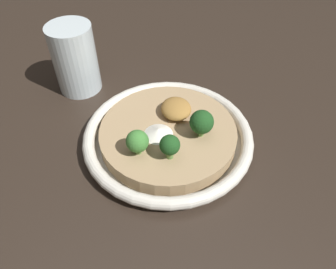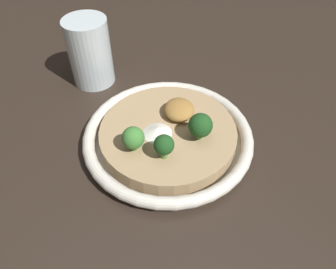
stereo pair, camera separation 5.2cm
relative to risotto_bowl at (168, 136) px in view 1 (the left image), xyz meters
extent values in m
plane|color=#2D231C|center=(0.00, 0.00, -0.02)|extent=(6.00, 6.00, 0.00)
cylinder|color=silver|center=(0.00, 0.00, -0.01)|extent=(0.25, 0.25, 0.01)
torus|color=silver|center=(0.00, 0.00, 0.00)|extent=(0.27, 0.27, 0.02)
cylinder|color=tan|center=(0.00, 0.00, 0.00)|extent=(0.21, 0.21, 0.02)
cone|color=white|center=(-0.01, 0.02, 0.02)|extent=(0.05, 0.05, 0.01)
ellipsoid|color=#A37538|center=(0.03, -0.02, 0.03)|extent=(0.05, 0.05, 0.02)
cylinder|color=#668E47|center=(-0.02, -0.05, 0.03)|extent=(0.01, 0.01, 0.02)
sphere|color=#1E4C1E|center=(-0.02, -0.05, 0.04)|extent=(0.04, 0.04, 0.04)
cylinder|color=#668E47|center=(-0.06, 0.01, 0.03)|extent=(0.02, 0.02, 0.02)
sphere|color=#1E4C1E|center=(-0.06, 0.01, 0.04)|extent=(0.03, 0.03, 0.03)
cylinder|color=#668E47|center=(-0.04, 0.05, 0.02)|extent=(0.01, 0.01, 0.02)
sphere|color=#428438|center=(-0.04, 0.05, 0.04)|extent=(0.03, 0.03, 0.03)
cylinder|color=silver|center=(0.18, 0.13, 0.05)|extent=(0.08, 0.08, 0.13)
camera|label=1|loc=(-0.35, 0.08, 0.38)|focal=35.00mm
camera|label=2|loc=(-0.36, 0.03, 0.38)|focal=35.00mm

